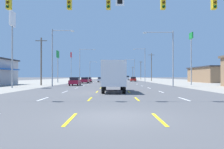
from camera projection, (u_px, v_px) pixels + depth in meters
ground_plane at (111, 81)px, 74.95m from camera, size 572.00×572.00×0.00m
lot_apron_left at (41, 81)px, 74.84m from camera, size 28.00×440.00×0.01m
lot_apron_right at (182, 81)px, 75.06m from camera, size 28.00×440.00×0.01m
lane_markings at (111, 80)px, 113.45m from camera, size 10.64×227.60×0.01m
signal_span_wire at (112, 27)px, 15.01m from camera, size 25.90×0.52×8.56m
box_truck_center_turn_nearest at (112, 75)px, 23.23m from camera, size 2.40×7.20×3.23m
hatchback_far_left_near at (74, 81)px, 39.83m from camera, size 1.72×3.90×1.54m
sedan_far_left_mid at (84, 80)px, 52.88m from camera, size 1.80×4.50×1.46m
sedan_far_left_midfar at (87, 80)px, 62.21m from camera, size 1.80×4.50×1.46m
sedan_inner_left_far at (100, 79)px, 64.36m from camera, size 1.80×4.50×1.46m
hatchback_far_right_farther at (132, 79)px, 70.25m from camera, size 1.72×3.90×1.54m
suv_far_right_farthest at (126, 78)px, 100.15m from camera, size 1.98×4.90×1.98m
sedan_far_right_distant_a at (122, 78)px, 128.87m from camera, size 1.80×4.50×1.46m
storefront_right_row_1 at (219, 74)px, 61.74m from camera, size 13.71×16.85×4.48m
pole_sign_left_row_0 at (11, 31)px, 31.57m from camera, size 0.24×1.70×11.31m
pole_sign_left_row_1 at (57, 58)px, 59.14m from camera, size 0.24×2.28×8.77m
pole_sign_left_row_2 at (70, 60)px, 88.08m from camera, size 0.24×1.76×11.60m
pole_sign_right_row_1 at (190, 48)px, 42.88m from camera, size 0.24×1.67×10.42m
streetlight_left_row_0 at (53, 53)px, 35.97m from camera, size 3.76×0.26×9.66m
streetlight_right_row_0 at (168, 53)px, 36.06m from camera, size 5.10×0.26×9.37m
streetlight_left_row_1 at (80, 62)px, 66.65m from camera, size 5.03×0.26×10.37m
streetlight_right_row_1 at (143, 63)px, 66.74m from camera, size 3.70×0.26×10.51m
streetlight_left_row_2 at (90, 69)px, 97.31m from camera, size 3.38×0.26×8.58m
streetlight_right_row_2 at (132, 68)px, 97.40m from camera, size 4.67×0.26×9.57m
utility_pole_left_row_0 at (40, 60)px, 40.77m from camera, size 2.20×0.26×9.09m
utility_pole_right_row_1 at (150, 67)px, 77.79m from camera, size 2.20×0.26×10.08m
utility_pole_right_row_2 at (140, 70)px, 112.76m from camera, size 2.20×0.26×9.82m
utility_pole_right_row_3 at (132, 72)px, 148.56m from camera, size 2.20×0.26×8.53m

